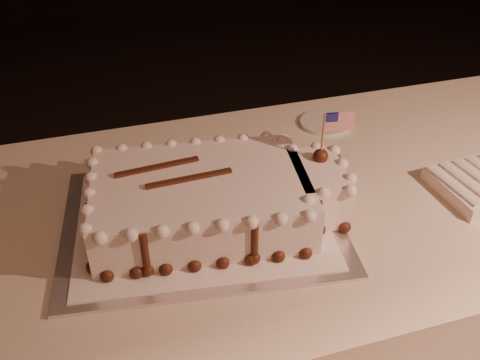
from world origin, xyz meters
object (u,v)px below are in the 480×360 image
object	(u,v)px
cake_board	(202,221)
sheet_cake	(216,198)
side_plate	(325,123)
banquet_table	(335,298)

from	to	relation	value
cake_board	sheet_cake	distance (m)	0.06
cake_board	side_plate	xyz separation A→B (m)	(0.40, 0.29, 0.00)
banquet_table	side_plate	distance (m)	0.46
sheet_cake	side_plate	world-z (taller)	sheet_cake
cake_board	side_plate	bearing A→B (deg)	43.86
banquet_table	side_plate	size ratio (longest dim) A/B	18.10
cake_board	sheet_cake	bearing A→B (deg)	0.49
banquet_table	side_plate	world-z (taller)	side_plate
side_plate	banquet_table	bearing A→B (deg)	-101.09
sheet_cake	cake_board	bearing A→B (deg)	172.70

